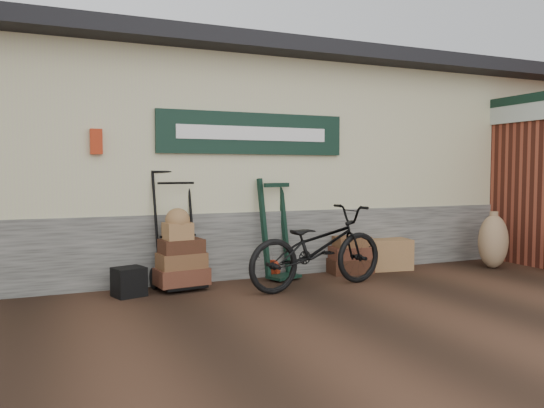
# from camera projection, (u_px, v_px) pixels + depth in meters

# --- Properties ---
(ground) EXTENTS (80.00, 80.00, 0.00)m
(ground) POSITION_uv_depth(u_px,v_px,m) (306.00, 291.00, 6.39)
(ground) COLOR black
(ground) RESTS_ON ground
(station_building) EXTENTS (14.40, 4.10, 3.20)m
(station_building) POSITION_uv_depth(u_px,v_px,m) (232.00, 161.00, 8.81)
(station_building) COLOR #4C4C47
(station_building) RESTS_ON ground
(brick_outbuilding) EXTENTS (1.71, 4.51, 2.62)m
(brick_outbuilding) POSITION_uv_depth(u_px,v_px,m) (516.00, 180.00, 9.24)
(brick_outbuilding) COLOR maroon
(brick_outbuilding) RESTS_ON ground
(porter_trolley) EXTENTS (0.81, 0.65, 1.49)m
(porter_trolley) POSITION_uv_depth(u_px,v_px,m) (177.00, 228.00, 6.57)
(porter_trolley) COLOR black
(porter_trolley) RESTS_ON ground
(green_barrow) EXTENTS (0.60, 0.55, 1.35)m
(green_barrow) POSITION_uv_depth(u_px,v_px,m) (277.00, 229.00, 7.13)
(green_barrow) COLOR black
(green_barrow) RESTS_ON ground
(suitcase_stack) EXTENTS (0.64, 0.44, 0.53)m
(suitcase_stack) POSITION_uv_depth(u_px,v_px,m) (350.00, 254.00, 7.54)
(suitcase_stack) COLOR #392212
(suitcase_stack) RESTS_ON ground
(wicker_hamper) EXTENTS (0.75, 0.54, 0.45)m
(wicker_hamper) POSITION_uv_depth(u_px,v_px,m) (386.00, 254.00, 7.84)
(wicker_hamper) COLOR olive
(wicker_hamper) RESTS_ON ground
(black_trunk) EXTENTS (0.41, 0.38, 0.34)m
(black_trunk) POSITION_uv_depth(u_px,v_px,m) (129.00, 282.00, 6.13)
(black_trunk) COLOR black
(black_trunk) RESTS_ON ground
(bicycle) EXTENTS (0.94, 2.02, 1.13)m
(bicycle) POSITION_uv_depth(u_px,v_px,m) (317.00, 243.00, 6.55)
(bicycle) COLOR black
(bicycle) RESTS_ON ground
(burlap_sack_left) EXTENTS (0.63, 0.59, 0.80)m
(burlap_sack_left) POSITION_uv_depth(u_px,v_px,m) (493.00, 241.00, 7.92)
(burlap_sack_left) COLOR #8A644A
(burlap_sack_left) RESTS_ON ground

